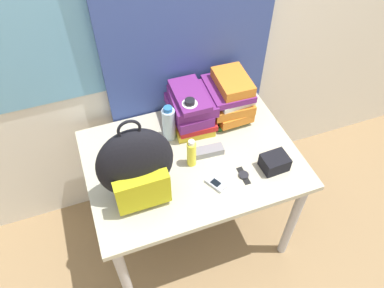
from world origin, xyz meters
The scene contains 14 objects.
ground_plane centered at (0.00, 0.00, 0.00)m, with size 12.00×12.00×0.00m, color #8C704C.
wall_back centered at (0.00, 0.84, 1.25)m, with size 6.00×0.06×2.50m.
curtain_blue centered at (0.13, 0.79, 1.25)m, with size 0.89×0.04×2.50m.
desk centered at (0.00, 0.38, 0.62)m, with size 1.05×0.76×0.72m.
backpack centered at (-0.29, 0.26, 0.91)m, with size 0.34×0.20×0.46m.
book_stack_left centered at (0.08, 0.61, 0.83)m, with size 0.23×0.28×0.22m.
book_stack_center centered at (0.29, 0.60, 0.84)m, with size 0.23×0.27×0.25m.
water_bottle centered at (-0.06, 0.55, 0.82)m, with size 0.07×0.07×0.21m.
sports_bottle centered at (0.04, 0.53, 0.83)m, with size 0.08×0.08×0.24m.
sunscreen_bottle centered at (-0.02, 0.34, 0.80)m, with size 0.04×0.04×0.16m.
cell_phone centered at (0.05, 0.18, 0.73)m, with size 0.09×0.11×0.02m.
sunglasses_case centered at (0.09, 0.37, 0.74)m, with size 0.15×0.07×0.04m.
camera_pouch centered at (0.35, 0.18, 0.76)m, with size 0.13×0.10×0.07m.
wristwatch centered at (0.19, 0.19, 0.72)m, with size 0.05×0.11×0.01m.
Camera 1 is at (-0.41, -0.74, 2.16)m, focal length 35.00 mm.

